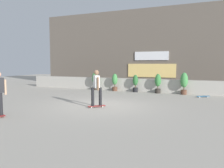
{
  "coord_description": "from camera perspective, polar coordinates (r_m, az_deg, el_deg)",
  "views": [
    {
      "loc": [
        4.83,
        -9.63,
        2.01
      ],
      "look_at": [
        0.0,
        1.5,
        0.9
      ],
      "focal_mm": 36.72,
      "sensor_mm": 36.0,
      "label": 1
    }
  ],
  "objects": [
    {
      "name": "building_backdrop",
      "position": [
        20.25,
        9.73,
        8.66
      ],
      "size": [
        20.0,
        2.08,
        6.5
      ],
      "color": "#60564C",
      "rests_on": "ground"
    },
    {
      "name": "ground_plane",
      "position": [
        10.96,
        -3.14,
        -5.35
      ],
      "size": [
        48.0,
        48.0,
        0.0
      ],
      "primitive_type": "plane",
      "color": "#A8A093"
    },
    {
      "name": "skater_mid_plaza",
      "position": [
        10.38,
        -3.88,
        -0.7
      ],
      "size": [
        0.72,
        0.7,
        1.7
      ],
      "color": "maroon",
      "rests_on": "ground"
    },
    {
      "name": "potted_plant_3",
      "position": [
        15.58,
        11.37,
        0.36
      ],
      "size": [
        0.41,
        0.41,
        1.29
      ],
      "color": "#2D2823",
      "rests_on": "ground"
    },
    {
      "name": "skateboard_near_camera",
      "position": [
        14.54,
        21.69,
        -2.85
      ],
      "size": [
        0.77,
        0.62,
        0.08
      ],
      "color": "#266699",
      "rests_on": "ground"
    },
    {
      "name": "planter_wall",
      "position": [
        16.44,
        6.26,
        -0.25
      ],
      "size": [
        18.0,
        0.4,
        0.9
      ],
      "primitive_type": "cube",
      "color": "#B2ADA3",
      "rests_on": "ground"
    },
    {
      "name": "potted_plant_0",
      "position": [
        17.2,
        -4.25,
        1.01
      ],
      "size": [
        0.43,
        0.43,
        1.33
      ],
      "color": "#2D2823",
      "rests_on": "ground"
    },
    {
      "name": "potted_plant_2",
      "position": [
        15.99,
        5.85,
        0.27
      ],
      "size": [
        0.37,
        0.37,
        1.2
      ],
      "color": "black",
      "rests_on": "ground"
    },
    {
      "name": "potted_plant_1",
      "position": [
        16.52,
        0.7,
        0.62
      ],
      "size": [
        0.39,
        0.39,
        1.25
      ],
      "color": "brown",
      "rests_on": "ground"
    },
    {
      "name": "potted_plant_4",
      "position": [
        15.31,
        17.5,
        0.49
      ],
      "size": [
        0.47,
        0.47,
        1.41
      ],
      "color": "brown",
      "rests_on": "ground"
    }
  ]
}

